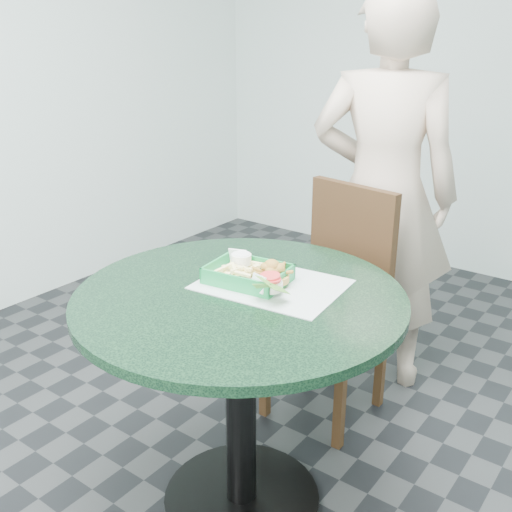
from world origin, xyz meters
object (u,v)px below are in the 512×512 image
Objects in this scene: dining_chair at (338,287)px; sauce_ramekin at (244,264)px; food_basket at (248,283)px; crab_sandwich at (270,278)px; diner_person at (385,170)px; cafe_table at (240,350)px.

sauce_ramekin is (-0.03, -0.56, 0.27)m from dining_chair.
dining_chair is 0.66m from food_basket.
crab_sandwich is (0.09, -0.60, 0.27)m from dining_chair.
food_basket is at bearing -78.80° from dining_chair.
food_basket is (-0.00, -0.92, -0.18)m from diner_person.
food_basket is at bearing 110.80° from cafe_table.
cafe_table is 0.69m from dining_chair.
diner_person is 0.89m from sauce_ramekin.
crab_sandwich is (0.08, 0.01, 0.03)m from food_basket.
food_basket is 3.73× the size of sauce_ramekin.
sauce_ramekin is at bearing 164.19° from crab_sandwich.
food_basket is at bearing -170.96° from crab_sandwich.
dining_chair is at bearing 91.64° from food_basket.
cafe_table is at bearing -116.68° from crab_sandwich.
diner_person reaches higher than dining_chair.
sauce_ramekin is at bearing 137.04° from food_basket.
diner_person reaches higher than food_basket.
sauce_ramekin is (-0.05, 0.05, 0.04)m from food_basket.
crab_sandwich is at bearing 76.17° from diner_person.
diner_person is (-0.03, 1.00, 0.37)m from cafe_table.
sauce_ramekin is (-0.08, 0.13, 0.22)m from cafe_table.
sauce_ramekin reaches higher than food_basket.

